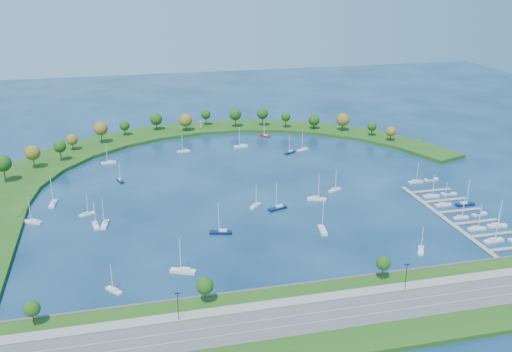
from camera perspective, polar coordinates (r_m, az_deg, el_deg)
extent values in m
plane|color=#07243D|center=(304.55, -0.69, -1.10)|extent=(700.00, 700.00, 0.00)
cube|color=#224C14|center=(198.25, 7.67, -13.53)|extent=(420.00, 42.00, 1.60)
cube|color=#474442|center=(215.21, 5.59, -10.47)|extent=(420.00, 1.20, 1.80)
cube|color=#515154|center=(197.78, 7.68, -13.32)|extent=(420.00, 16.00, 0.12)
cube|color=gray|center=(206.40, 6.56, -11.71)|extent=(420.00, 5.00, 0.12)
cube|color=silver|center=(195.82, 7.95, -13.69)|extent=(420.00, 0.15, 0.02)
cube|color=silver|center=(199.68, 7.42, -12.93)|extent=(420.00, 0.15, 0.02)
cylinder|color=#382314|center=(202.50, -20.97, -12.95)|extent=(0.56, 0.56, 4.90)
sphere|color=#1A4611|center=(200.70, -21.09, -12.11)|extent=(5.20, 5.20, 5.20)
cylinder|color=#382314|center=(201.38, -5.00, -11.67)|extent=(0.56, 0.56, 5.25)
sphere|color=#1A4611|center=(199.40, -5.03, -10.74)|extent=(6.00, 6.00, 6.00)
cylinder|color=#382314|center=(218.69, 12.30, -9.29)|extent=(0.56, 0.56, 5.60)
sphere|color=#1A4611|center=(216.87, 12.37, -8.40)|extent=(5.20, 5.20, 5.20)
cylinder|color=black|center=(192.43, -7.65, -12.60)|extent=(0.24, 0.24, 10.00)
cylinder|color=black|center=(213.61, 14.50, -9.56)|extent=(0.24, 0.24, 10.00)
cube|color=#224C14|center=(337.22, -22.31, -0.34)|extent=(50.23, 54.30, 2.00)
cube|color=#224C14|center=(360.57, -19.45, 1.30)|extent=(54.07, 56.09, 2.00)
cube|color=#224C14|center=(380.49, -16.07, 2.62)|extent=(55.20, 54.07, 2.00)
cube|color=#224C14|center=(396.42, -12.31, 3.64)|extent=(53.65, 48.47, 2.00)
cube|color=#224C14|center=(407.93, -8.29, 4.36)|extent=(49.62, 39.75, 2.00)
cube|color=#224C14|center=(414.77, -4.11, 4.78)|extent=(44.32, 29.96, 2.00)
cube|color=#224C14|center=(416.75, 0.13, 4.91)|extent=(49.49, 38.05, 2.00)
cube|color=#224C14|center=(413.85, 4.38, 4.74)|extent=(51.13, 44.12, 2.00)
cube|color=#224C14|center=(406.13, 8.53, 4.28)|extent=(49.19, 47.96, 2.00)
cube|color=#224C14|center=(393.76, 12.51, 3.52)|extent=(43.90, 49.49, 2.00)
cube|color=#224C14|center=(377.06, 16.21, 2.45)|extent=(35.67, 48.74, 2.00)
cylinder|color=#382314|center=(330.91, -23.42, 0.13)|extent=(0.56, 0.56, 8.93)
sphere|color=#1A4611|center=(329.02, -23.57, 1.15)|extent=(8.85, 8.85, 8.85)
cylinder|color=#382314|center=(347.73, -20.94, 1.28)|extent=(0.56, 0.56, 7.66)
sphere|color=brown|center=(346.12, -21.06, 2.14)|extent=(8.50, 8.50, 8.50)
cylinder|color=#382314|center=(355.74, -18.59, 1.96)|extent=(0.56, 0.56, 7.57)
sphere|color=#1A4611|center=(354.24, -18.68, 2.77)|extent=(7.23, 7.23, 7.23)
cylinder|color=#382314|center=(374.95, -17.52, 2.81)|extent=(0.56, 0.56, 5.43)
sphere|color=brown|center=(373.82, -17.58, 3.42)|extent=(6.97, 6.97, 6.97)
cylinder|color=#382314|center=(384.09, -14.89, 3.68)|extent=(0.56, 0.56, 8.10)
sphere|color=brown|center=(382.57, -14.97, 4.52)|extent=(8.78, 8.78, 8.78)
cylinder|color=#382314|center=(398.93, -12.72, 4.27)|extent=(0.56, 0.56, 5.47)
sphere|color=#1A4611|center=(397.87, -12.77, 4.84)|extent=(6.69, 6.69, 6.69)
cylinder|color=#382314|center=(407.53, -9.73, 4.86)|extent=(0.56, 0.56, 6.19)
sphere|color=#1A4611|center=(406.32, -9.77, 5.51)|extent=(8.42, 8.42, 8.42)
cylinder|color=#382314|center=(402.85, -6.88, 4.80)|extent=(0.56, 0.56, 5.80)
sphere|color=brown|center=(401.65, -6.91, 5.45)|extent=(8.93, 8.93, 8.93)
cylinder|color=#382314|center=(415.28, -4.93, 5.40)|extent=(0.56, 0.56, 6.68)
sphere|color=#1A4611|center=(414.12, -4.95, 6.03)|extent=(6.96, 6.96, 6.96)
cylinder|color=#382314|center=(409.18, -2.03, 5.31)|extent=(0.56, 0.56, 7.64)
sphere|color=#1A4611|center=(407.82, -2.04, 6.05)|extent=(8.31, 8.31, 8.31)
cylinder|color=#382314|center=(412.19, 0.63, 5.42)|extent=(0.56, 0.56, 7.54)
sphere|color=#1A4611|center=(410.87, 0.63, 6.15)|extent=(7.99, 7.99, 7.99)
cylinder|color=#382314|center=(407.87, 2.93, 5.19)|extent=(0.56, 0.56, 6.87)
sphere|color=#1A4611|center=(406.68, 2.94, 5.83)|extent=(6.51, 6.51, 6.51)
cylinder|color=#382314|center=(406.75, 5.69, 4.93)|extent=(0.56, 0.56, 4.86)
sphere|color=#1A4611|center=(405.74, 5.71, 5.47)|extent=(7.75, 7.75, 7.75)
cylinder|color=#382314|center=(404.84, 8.48, 4.83)|extent=(0.56, 0.56, 6.15)
sphere|color=brown|center=(403.61, 8.52, 5.49)|extent=(8.87, 8.87, 8.87)
cylinder|color=#382314|center=(395.34, 11.27, 4.24)|extent=(0.56, 0.56, 5.45)
sphere|color=#1A4611|center=(394.31, 11.30, 4.79)|extent=(6.07, 6.07, 6.07)
cylinder|color=#382314|center=(386.85, 13.04, 3.73)|extent=(0.56, 0.56, 5.11)
sphere|color=brown|center=(385.83, 13.09, 4.27)|extent=(6.43, 6.43, 6.43)
cylinder|color=gray|center=(411.57, -5.40, 5.05)|extent=(2.20, 2.20, 3.92)
cylinder|color=gray|center=(411.04, -5.41, 5.33)|extent=(2.60, 2.60, 0.30)
cube|color=gray|center=(280.45, 18.02, -3.98)|extent=(2.20, 82.00, 0.40)
cube|color=gray|center=(272.16, 22.34, -5.29)|extent=(22.00, 2.00, 0.40)
cube|color=gray|center=(281.82, 20.82, -4.21)|extent=(22.00, 2.00, 0.40)
cylinder|color=#382314|center=(287.82, 22.63, -3.90)|extent=(0.36, 0.36, 1.60)
cube|color=gray|center=(291.75, 19.40, -3.20)|extent=(22.00, 2.00, 0.40)
cylinder|color=#382314|center=(297.55, 21.18, -2.92)|extent=(0.36, 0.36, 1.60)
cube|color=gray|center=(301.93, 18.08, -2.26)|extent=(22.00, 2.00, 0.40)
cylinder|color=#382314|center=(307.54, 19.82, -2.01)|extent=(0.36, 0.36, 1.60)
cube|color=gray|center=(312.34, 16.85, -1.38)|extent=(22.00, 2.00, 0.40)
cylinder|color=#382314|center=(317.77, 18.55, -1.15)|extent=(0.36, 0.36, 1.60)
cube|color=silver|center=(280.16, -0.04, -2.94)|extent=(6.74, 6.91, 0.91)
cube|color=silver|center=(279.26, -0.12, -2.84)|extent=(2.89, 2.93, 0.63)
cylinder|color=silver|center=(278.53, 0.02, -1.84)|extent=(0.32, 0.32, 10.18)
cube|color=silver|center=(268.83, -14.60, -4.64)|extent=(3.93, 9.19, 1.07)
cube|color=silver|center=(269.26, -14.59, -4.39)|extent=(2.24, 3.36, 0.75)
cylinder|color=silver|center=(265.59, -14.75, -3.42)|extent=(0.32, 0.32, 12.02)
cube|color=silver|center=(302.02, 7.71, -1.38)|extent=(7.70, 5.33, 0.91)
cube|color=silver|center=(301.20, 7.62, -1.28)|extent=(3.03, 2.52, 0.64)
cylinder|color=silver|center=(300.47, 7.84, -0.36)|extent=(0.32, 0.32, 10.22)
cube|color=silver|center=(224.54, -7.17, -9.24)|extent=(10.09, 6.52, 1.18)
cube|color=silver|center=(223.78, -6.94, -9.05)|extent=(3.92, 3.16, 0.82)
cylinder|color=silver|center=(221.34, -7.45, -7.59)|extent=(0.32, 0.32, 13.26)
cube|color=silver|center=(351.22, -14.25, 1.27)|extent=(8.55, 2.83, 1.01)
cube|color=silver|center=(350.99, -14.12, 1.42)|extent=(3.04, 1.81, 0.71)
cylinder|color=silver|center=(349.32, -14.44, 2.22)|extent=(0.32, 0.32, 11.38)
cube|color=silver|center=(371.21, -1.51, 2.92)|extent=(9.17, 2.92, 1.09)
cube|color=silver|center=(371.16, -1.37, 3.06)|extent=(3.25, 1.91, 0.76)
cylinder|color=silver|center=(369.13, -1.63, 3.90)|extent=(0.32, 0.32, 12.24)
cube|color=silver|center=(298.74, -19.27, -2.60)|extent=(3.78, 9.46, 1.10)
cube|color=silver|center=(297.57, -19.32, -2.50)|extent=(2.22, 3.43, 0.77)
cylinder|color=silver|center=(297.00, -19.39, -1.34)|extent=(0.32, 0.32, 12.42)
cube|color=silver|center=(282.11, -16.23, -3.62)|extent=(7.58, 5.11, 0.89)
cube|color=silver|center=(281.56, -16.38, -3.52)|extent=(2.97, 2.44, 0.62)
cylinder|color=silver|center=(280.25, -16.23, -2.57)|extent=(0.32, 0.32, 10.02)
cube|color=silver|center=(289.28, 5.99, -2.27)|extent=(9.58, 5.88, 1.11)
cube|color=silver|center=(288.95, 5.81, -2.08)|extent=(3.69, 2.90, 0.78)
cylinder|color=silver|center=(286.75, 6.18, -1.01)|extent=(0.32, 0.32, 12.53)
cube|color=silver|center=(217.10, -13.76, -10.86)|extent=(6.08, 6.95, 0.87)
cube|color=silver|center=(216.22, -13.65, -10.76)|extent=(2.69, 2.87, 0.61)
cylinder|color=silver|center=(214.87, -13.97, -9.58)|extent=(0.32, 0.32, 9.79)
cube|color=#09183C|center=(253.34, -3.47, -5.54)|extent=(9.97, 5.04, 1.15)
cube|color=silver|center=(252.85, -3.26, -5.35)|extent=(3.73, 2.67, 0.81)
cylinder|color=silver|center=(250.44, -3.68, -4.09)|extent=(0.32, 0.32, 12.96)
cube|color=#09183C|center=(277.07, 2.13, -3.20)|extent=(9.86, 5.41, 1.14)
cube|color=silver|center=(277.17, 2.30, -2.97)|extent=(3.73, 2.78, 0.80)
cylinder|color=silver|center=(274.00, 2.02, -1.89)|extent=(0.32, 0.32, 12.82)
cube|color=#09183C|center=(320.42, -13.16, -0.47)|extent=(4.02, 7.57, 0.87)
cube|color=silver|center=(320.83, -13.21, -0.30)|extent=(2.09, 2.85, 0.61)
cylinder|color=silver|center=(318.11, -13.21, 0.40)|extent=(0.32, 0.32, 9.84)
cube|color=silver|center=(256.56, 6.55, -5.30)|extent=(4.09, 9.78, 1.14)
cube|color=silver|center=(255.31, 6.60, -5.20)|extent=(2.35, 3.57, 0.80)
cylinder|color=silver|center=(254.35, 6.58, -3.81)|extent=(0.32, 0.32, 12.80)
cube|color=silver|center=(364.17, -7.12, 2.41)|extent=(8.03, 3.03, 0.94)
cube|color=silver|center=(364.09, -7.01, 2.54)|extent=(2.89, 1.82, 0.66)
cylinder|color=silver|center=(362.35, -7.26, 3.27)|extent=(0.32, 0.32, 10.58)
cube|color=silver|center=(281.48, -21.04, -4.23)|extent=(8.70, 6.03, 1.03)
cube|color=silver|center=(280.68, -20.91, -4.09)|extent=(3.43, 2.86, 0.72)
cylinder|color=silver|center=(279.48, -21.31, -3.04)|extent=(0.32, 0.32, 11.54)
cube|color=#09183C|center=(359.69, 3.34, 2.31)|extent=(7.91, 6.34, 0.96)
cube|color=silver|center=(360.04, 3.42, 2.46)|extent=(3.21, 2.87, 0.67)
cylinder|color=silver|center=(357.46, 3.29, 3.19)|extent=(0.32, 0.32, 10.84)
cube|color=silver|center=(365.78, 4.60, 2.58)|extent=(8.14, 4.94, 0.95)
cube|color=silver|center=(366.02, 4.70, 2.72)|extent=(3.13, 2.45, 0.66)
cylinder|color=silver|center=(363.70, 4.55, 3.44)|extent=(0.32, 0.32, 10.63)
cube|color=silver|center=(268.92, -15.44, -4.72)|extent=(3.51, 8.59, 1.00)
cube|color=silver|center=(269.33, -15.48, -4.49)|extent=(2.04, 3.13, 0.70)
cylinder|color=silver|center=(265.87, -15.54, -3.58)|extent=(0.32, 0.32, 11.27)
cube|color=silver|center=(247.26, 15.86, -7.04)|extent=(5.77, 7.65, 0.92)
cube|color=silver|center=(247.61, 15.88, -6.80)|extent=(2.66, 3.06, 0.64)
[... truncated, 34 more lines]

